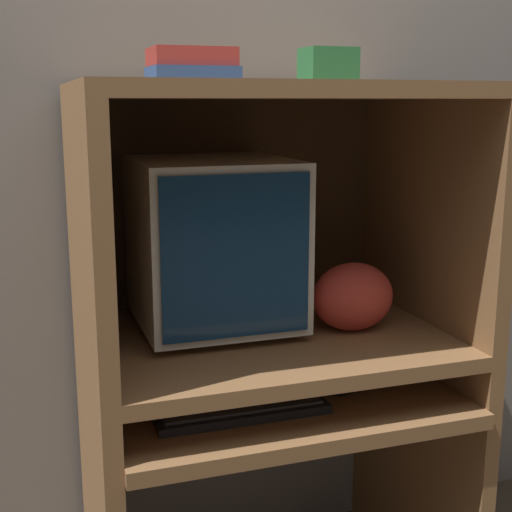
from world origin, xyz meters
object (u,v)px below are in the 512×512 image
object	(u,v)px
book_stack	(192,66)
crt_monitor	(213,242)
snack_bag	(353,297)
keyboard	(239,407)
mouse	(341,389)
storage_box	(328,66)

from	to	relation	value
book_stack	crt_monitor	bearing A→B (deg)	26.82
crt_monitor	book_stack	xyz separation A→B (m)	(-0.05, -0.03, 0.43)
snack_bag	book_stack	world-z (taller)	book_stack
keyboard	snack_bag	bearing A→B (deg)	18.18
mouse	book_stack	world-z (taller)	book_stack
mouse	crt_monitor	bearing A→B (deg)	138.06
crt_monitor	storage_box	size ratio (longest dim) A/B	3.58
crt_monitor	keyboard	bearing A→B (deg)	-92.21
keyboard	storage_box	xyz separation A→B (m)	(0.28, 0.17, 0.77)
crt_monitor	book_stack	size ratio (longest dim) A/B	2.18
keyboard	mouse	world-z (taller)	mouse
crt_monitor	storage_box	world-z (taller)	storage_box
keyboard	snack_bag	distance (m)	0.41
keyboard	crt_monitor	bearing A→B (deg)	87.79
snack_bag	storage_box	bearing A→B (deg)	134.48
snack_bag	book_stack	distance (m)	0.69
crt_monitor	mouse	xyz separation A→B (m)	(0.25, -0.23, -0.34)
book_stack	snack_bag	bearing A→B (deg)	-15.95
book_stack	storage_box	size ratio (longest dim) A/B	1.64
crt_monitor	mouse	distance (m)	0.48
crt_monitor	storage_box	bearing A→B (deg)	-16.15
crt_monitor	mouse	size ratio (longest dim) A/B	6.71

